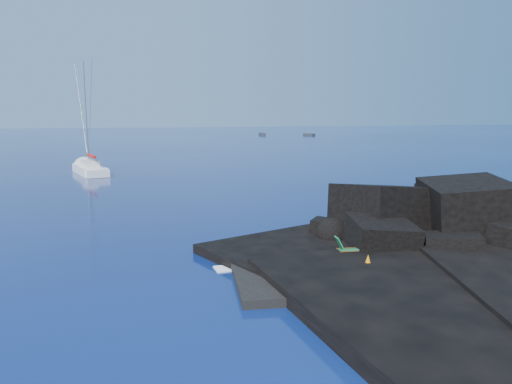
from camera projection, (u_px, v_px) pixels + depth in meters
ground at (232, 291)px, 19.77m from camera, size 400.00×400.00×0.00m
headland at (468, 249)px, 25.72m from camera, size 24.00×24.00×3.60m
beach at (333, 277)px, 21.31m from camera, size 9.08×6.86×0.70m
surf_foam at (309, 249)px, 25.74m from camera, size 10.00×8.00×0.06m
sailboat at (90, 173)px, 56.74m from camera, size 5.62×12.26×12.60m
deck_chair at (353, 245)px, 23.13m from camera, size 1.57×0.78×1.05m
towel at (306, 276)px, 20.31m from camera, size 2.29×1.48×0.06m
sunbather at (306, 273)px, 20.29m from camera, size 1.74×0.81×0.23m
marker_cone at (368, 262)px, 21.32m from camera, size 0.52×0.52×0.62m
distant_boat_a at (262, 135)px, 147.27m from camera, size 1.70×4.53×0.59m
distant_boat_b at (309, 135)px, 144.81m from camera, size 2.67×4.28×0.55m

